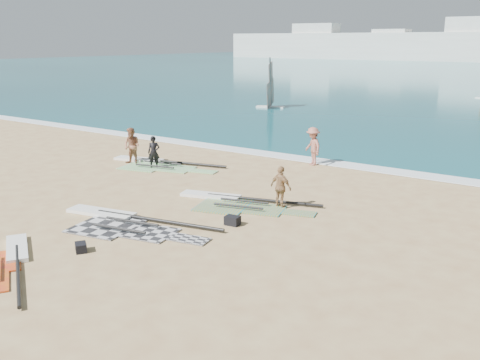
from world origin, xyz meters
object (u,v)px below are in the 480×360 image
Objects in this scene: rig_orange at (233,202)px; beachgoer_back at (281,187)px; rig_green at (155,164)px; rig_red at (1,264)px; rig_grey at (121,222)px; gear_bag_far at (81,247)px; beachgoer_left at (132,146)px; person_wetsuit at (154,152)px; gear_bag_near at (232,220)px; beachgoer_mid at (313,146)px.

beachgoer_back is (1.72, 0.52, 0.72)m from rig_orange.
rig_green is 12.18m from rig_red.
rig_orange is 8.37m from rig_red.
rig_grey is 4.30m from rig_orange.
rig_green is 11.01m from gear_bag_far.
beachgoer_back is at bearing -18.74° from beachgoer_left.
person_wetsuit reaches higher than rig_red.
beachgoer_left is at bearing -168.78° from rig_green.
rig_red is 2.81× the size of beachgoer_back.
rig_grey is 14.11× the size of gear_bag_far.
gear_bag_near is (1.35, -1.96, 0.10)m from rig_orange.
gear_bag_near is (3.24, 6.20, 0.10)m from rig_red.
rig_red is at bearing -117.60° from gear_bag_near.
gear_bag_near is (3.11, 1.97, 0.10)m from rig_grey.
beachgoer_mid is at bearing 26.32° from beachgoer_left.
rig_grey is at bearing -129.62° from rig_orange.
beachgoer_back is at bearing 81.54° from gear_bag_near.
rig_red is 10.08× the size of gear_bag_far.
beachgoer_back is at bearing -29.31° from rig_green.
rig_orange is 13.09× the size of gear_bag_far.
rig_orange is 1.30× the size of rig_red.
rig_orange is at bearing 54.88° from rig_grey.
beachgoer_mid is at bearing -63.05° from beachgoer_back.
rig_orange is at bearing -24.74° from beachgoer_left.
beachgoer_left reaches higher than beachgoer_back.
person_wetsuit is (-7.68, 4.41, 0.62)m from gear_bag_near.
rig_green is at bearing -7.32° from beachgoer_back.
gear_bag_near is (8.15, -4.95, 0.10)m from rig_green.
gear_bag_far reaches higher than rig_green.
beachgoer_mid is at bearing 1.83° from person_wetsuit.
person_wetsuit is (0.48, -0.53, 0.72)m from rig_green.
rig_grey is 5.69m from beachgoer_back.
rig_red is (-0.13, -4.23, -0.00)m from rig_grey.
beachgoer_left reaches higher than rig_green.
rig_red is at bearing -118.55° from rig_orange.
beachgoer_left is at bearing 128.22° from gear_bag_far.
rig_red is (4.91, -11.15, -0.00)m from rig_green.
rig_grey is at bearing -147.66° from gear_bag_near.
rig_grey is at bearing -92.47° from person_wetsuit.
gear_bag_near is 0.25× the size of beachgoer_mid.
rig_orange is at bearing -59.27° from person_wetsuit.
rig_orange is 11.97× the size of gear_bag_near.
rig_orange is 6.36m from gear_bag_far.
beachgoer_left reaches higher than gear_bag_near.
rig_red is at bearing -102.80° from rig_grey.
rig_grey is at bearing -67.02° from rig_green.
rig_green reaches higher than rig_orange.
rig_orange is 3.67× the size of person_wetsuit.
beachgoer_mid reaches higher than rig_red.
gear_bag_far is at bearing 77.94° from beachgoer_back.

